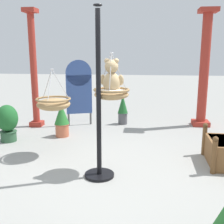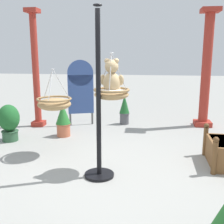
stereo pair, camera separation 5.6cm
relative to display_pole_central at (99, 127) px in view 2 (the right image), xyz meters
The scene contains 11 objects.
ground_plane 0.78m from the display_pole_central, 29.02° to the left, with size 40.00×40.00×0.00m, color gray.
display_pole_central is the anchor object (origin of this frame).
hanging_basket_with_teddy 0.55m from the display_pole_central, 59.04° to the left, with size 0.54×0.54×0.69m.
teddy_bear 0.75m from the display_pole_central, 61.31° to the left, with size 0.35×0.31×0.51m.
hanging_basket_left_high 1.24m from the display_pole_central, 140.46° to the left, with size 0.61×0.61×0.72m.
greenhouse_pillar_left 3.42m from the display_pole_central, 128.14° to the left, with size 0.31×0.31×2.84m.
greenhouse_pillar_right 3.89m from the display_pole_central, 57.62° to the left, with size 0.44×0.44×2.85m.
potted_plant_flowering_red 2.60m from the display_pole_central, 147.28° to the left, with size 0.44×0.44×0.77m.
potted_plant_conical_shrub 3.15m from the display_pole_central, 88.78° to the left, with size 0.27×0.27×0.77m.
potted_plant_trailing_ivy 2.24m from the display_pole_central, 121.88° to the left, with size 0.33×0.33×0.74m.
display_sign_board 3.08m from the display_pole_central, 109.42° to the left, with size 0.62×0.26×1.65m.
Camera 2 is at (0.54, -3.79, 1.79)m, focal length 43.38 mm.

